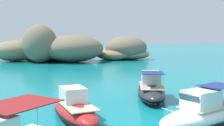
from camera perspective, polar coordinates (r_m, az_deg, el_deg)
name	(u,v)px	position (r m, az deg, el deg)	size (l,w,h in m)	color
islet_large	(52,49)	(66.85, -12.27, 2.83)	(26.62, 26.52, 8.47)	#84755B
islet_small	(124,50)	(70.40, 2.54, 2.62)	(15.95, 15.85, 6.00)	#9E8966
motorboat_charcoal	(151,89)	(25.75, 8.11, -5.40)	(5.71, 8.47, 2.57)	#2D2D33
motorboat_white	(204,113)	(18.67, 18.55, -9.87)	(8.14, 4.10, 2.45)	white
motorboat_red	(75,109)	(19.14, -7.79, -9.42)	(2.61, 7.47, 2.17)	red
dinghy_tender	(207,90)	(29.71, 19.08, -5.37)	(2.85, 1.38, 0.58)	yellow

